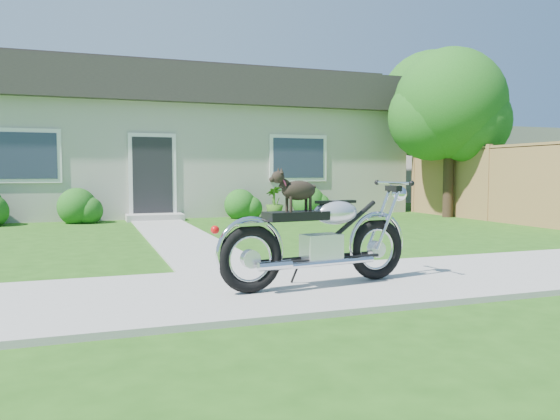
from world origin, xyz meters
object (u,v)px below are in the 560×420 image
at_px(tree_near, 455,109).
at_px(potted_plant_right, 275,202).
at_px(house, 190,142).
at_px(potted_plant_left, 80,208).
at_px(tree_far, 436,108).
at_px(motorcycle_with_dog, 321,236).
at_px(fence, 488,183).

relative_size(tree_near, potted_plant_right, 5.40).
xyz_separation_m(house, potted_plant_left, (-3.25, -3.44, -1.80)).
bearing_deg(house, tree_far, -15.97).
distance_m(house, motorcycle_with_dog, 12.28).
distance_m(fence, tree_far, 4.87).
relative_size(house, potted_plant_left, 17.62).
relative_size(house, tree_far, 2.46).
bearing_deg(fence, potted_plant_right, 148.94).
bearing_deg(tree_far, potted_plant_right, -167.99).
xyz_separation_m(house, tree_near, (6.18, -5.04, 0.73)).
distance_m(tree_far, potted_plant_left, 11.32).
height_order(tree_near, tree_far, tree_far).
height_order(fence, potted_plant_left, fence).
distance_m(fence, tree_near, 2.29).
xyz_separation_m(potted_plant_left, motorcycle_with_dog, (2.43, -8.70, 0.20)).
distance_m(potted_plant_left, motorcycle_with_dog, 9.04).
height_order(house, motorcycle_with_dog, house).
bearing_deg(tree_far, tree_near, -116.47).
bearing_deg(tree_near, potted_plant_right, 160.61).
bearing_deg(motorcycle_with_dog, potted_plant_left, 98.35).
relative_size(potted_plant_left, potted_plant_right, 0.86).
distance_m(house, tree_far, 7.99).
height_order(house, fence, house).
bearing_deg(tree_near, tree_far, 63.53).
relative_size(tree_far, motorcycle_with_dog, 2.30).
bearing_deg(potted_plant_left, tree_far, 6.65).
height_order(house, potted_plant_right, house).
xyz_separation_m(tree_far, motorcycle_with_dog, (-8.43, -9.97, -2.73)).
relative_size(fence, tree_far, 1.29).
distance_m(tree_far, motorcycle_with_dog, 13.33).
height_order(fence, tree_far, tree_far).
height_order(house, tree_near, same).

